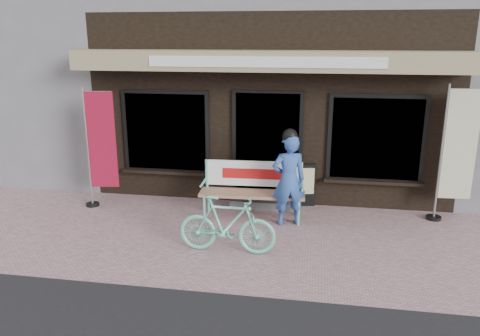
% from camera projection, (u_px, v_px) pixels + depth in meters
% --- Properties ---
extents(ground, '(70.00, 70.00, 0.00)m').
position_uv_depth(ground, '(252.00, 245.00, 7.35)').
color(ground, '#B78C92').
rests_on(ground, ground).
extents(storefront, '(7.00, 6.77, 6.00)m').
position_uv_depth(storefront, '(282.00, 44.00, 11.25)').
color(storefront, black).
rests_on(storefront, ground).
extents(bench, '(1.88, 0.56, 1.01)m').
position_uv_depth(bench, '(253.00, 185.00, 8.36)').
color(bench, '#6BD1B4').
rests_on(bench, ground).
extents(person, '(0.67, 0.54, 1.69)m').
position_uv_depth(person, '(289.00, 178.00, 7.96)').
color(person, '#2E529F').
rests_on(person, ground).
extents(bicycle, '(1.49, 0.44, 0.89)m').
position_uv_depth(bicycle, '(227.00, 225.00, 7.00)').
color(bicycle, '#6BD1B4').
rests_on(bicycle, ground).
extents(nobori_red, '(0.68, 0.29, 2.28)m').
position_uv_depth(nobori_red, '(100.00, 147.00, 8.74)').
color(nobori_red, gray).
rests_on(nobori_red, ground).
extents(nobori_cream, '(0.71, 0.28, 2.41)m').
position_uv_depth(nobori_cream, '(456.00, 152.00, 8.03)').
color(nobori_cream, gray).
rests_on(nobori_cream, ground).
extents(menu_stand, '(0.42, 0.16, 0.83)m').
position_uv_depth(menu_stand, '(304.00, 185.00, 8.95)').
color(menu_stand, black).
rests_on(menu_stand, ground).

